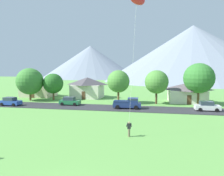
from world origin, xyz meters
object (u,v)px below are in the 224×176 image
Objects in this scene: house_left_center at (187,92)px; tree_near_left at (157,82)px; tree_near_right at (30,81)px; parked_car_green_west_end at (70,101)px; pickup_truck_navy_west_side at (128,103)px; parked_car_blue_mid_east at (10,102)px; parked_car_white_east_end at (207,106)px; tree_center at (118,81)px; kite_flyer_with_kite at (137,0)px; house_right_center at (87,87)px; tree_right_of_center at (199,78)px; tree_far_right at (53,84)px; house_leftmost at (39,88)px.

tree_near_left is (-6.81, -3.85, 2.49)m from house_left_center.
tree_near_right is 13.48m from parked_car_green_west_end.
parked_car_blue_mid_east is at bearing -177.01° from pickup_truck_navy_west_side.
parked_car_green_west_end is 1.00× the size of parked_car_white_east_end.
house_left_center is 15.86m from tree_center.
house_right_center is at bearing 118.18° from kite_flyer_with_kite.
kite_flyer_with_kite is at bearing -118.43° from tree_right_of_center.
parked_car_blue_mid_east is 23.98m from pickup_truck_navy_west_side.
tree_near_right reaches higher than tree_far_right.
tree_near_right is 5.44m from tree_far_right.
tree_near_left is 8.63m from tree_right_of_center.
house_leftmost reaches higher than parked_car_white_east_end.
tree_near_left is 11.38m from parked_car_white_east_end.
tree_near_left is 18.77m from parked_car_green_west_end.
pickup_truck_navy_west_side is (2.76, -5.98, -3.76)m from tree_center.
parked_car_blue_mid_east is at bearing -161.91° from house_left_center.
house_left_center is at bearing 6.72° from tree_near_right.
pickup_truck_navy_west_side is at bearing -178.25° from parked_car_white_east_end.
parked_car_white_east_end is 0.79× the size of pickup_truck_navy_west_side.
house_leftmost reaches higher than house_left_center.
house_right_center is 1.94× the size of parked_car_white_east_end.
house_right_center is at bearing 38.03° from tree_far_right.
tree_near_left is at bearing 82.06° from kite_flyer_with_kite.
house_leftmost is 29.63m from pickup_truck_navy_west_side.
tree_near_right is (-12.06, -7.19, 1.81)m from house_right_center.
parked_car_green_west_end is 25.74m from kite_flyer_with_kite.
house_leftmost is 14.13m from house_right_center.
house_right_center is 12.07m from parked_car_green_west_end.
tree_near_right is at bearing -161.02° from tree_far_right.
parked_car_green_west_end is 0.80× the size of pickup_truck_navy_west_side.
tree_center is (-14.97, -4.58, 2.55)m from house_left_center.
house_leftmost reaches higher than parked_car_blue_mid_east.
kite_flyer_with_kite reaches higher than tree_right_of_center.
tree_center is 1.71× the size of parked_car_blue_mid_east.
parked_car_green_west_end is at bearing -21.44° from tree_near_right.
tree_near_right is 38.95m from parked_car_white_east_end.
tree_near_right is 1.20× the size of tree_far_right.
house_left_center is 24.60m from house_right_center.
tree_far_right is at bearing -175.37° from house_left_center.
parked_car_white_east_end is (0.08, -6.72, -4.73)m from tree_right_of_center.
parked_car_blue_mid_east is (2.39, -14.74, -1.53)m from house_leftmost.
kite_flyer_with_kite is (21.66, -22.05, 11.11)m from tree_far_right.
parked_car_green_west_end is (-17.62, -5.18, -3.89)m from tree_near_left.
tree_center is at bearing -174.95° from tree_near_left.
pickup_truck_navy_west_side is at bearing -14.45° from tree_near_right.
tree_near_right is at bearing -179.14° from tree_near_left.
house_leftmost is 1.23× the size of tree_center.
tree_near_right is (-38.25, -0.89, -1.00)m from tree_right_of_center.
house_right_center is 12.22m from tree_center.
tree_near_right is 1.85× the size of parked_car_white_east_end.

